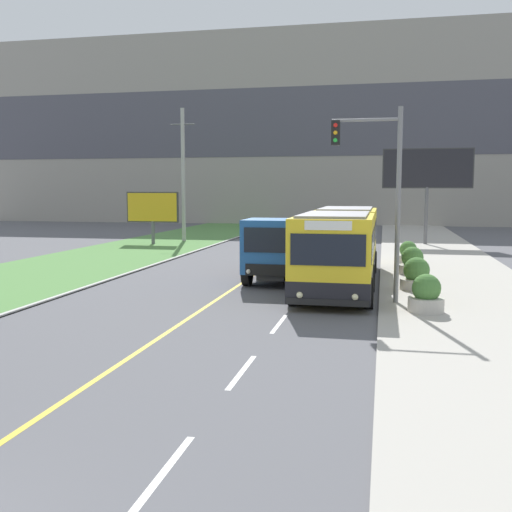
# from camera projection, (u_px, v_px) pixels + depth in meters

# --- Properties ---
(apartment_block_background) EXTENTS (80.00, 8.04, 20.72)m
(apartment_block_background) POSITION_uv_depth(u_px,v_px,m) (334.00, 129.00, 66.22)
(apartment_block_background) COLOR gray
(apartment_block_background) RESTS_ON ground_plane
(city_bus) EXTENTS (2.74, 11.79, 2.98)m
(city_bus) POSITION_uv_depth(u_px,v_px,m) (341.00, 247.00, 23.77)
(city_bus) COLOR yellow
(city_bus) RESTS_ON ground_plane
(dump_truck) EXTENTS (2.46, 6.36, 2.63)m
(dump_truck) POSITION_uv_depth(u_px,v_px,m) (279.00, 251.00, 24.41)
(dump_truck) COLOR black
(dump_truck) RESTS_ON ground_plane
(car_distant) EXTENTS (1.80, 4.30, 1.45)m
(car_distant) POSITION_uv_depth(u_px,v_px,m) (316.00, 238.00, 38.00)
(car_distant) COLOR silver
(car_distant) RESTS_ON ground_plane
(utility_pole_far) EXTENTS (1.80, 0.28, 9.56)m
(utility_pole_far) POSITION_uv_depth(u_px,v_px,m) (183.00, 175.00, 43.24)
(utility_pole_far) COLOR #9E9E99
(utility_pole_far) RESTS_ON ground_plane
(traffic_light_mast) EXTENTS (2.28, 0.32, 6.44)m
(traffic_light_mast) POSITION_uv_depth(u_px,v_px,m) (380.00, 181.00, 19.51)
(traffic_light_mast) COLOR slate
(traffic_light_mast) RESTS_ON ground_plane
(billboard_large) EXTENTS (5.95, 0.24, 6.53)m
(billboard_large) POSITION_uv_depth(u_px,v_px,m) (427.00, 171.00, 40.27)
(billboard_large) COLOR #59595B
(billboard_large) RESTS_ON ground_plane
(billboard_small) EXTENTS (3.72, 0.24, 3.61)m
(billboard_small) POSITION_uv_depth(u_px,v_px,m) (153.00, 208.00, 41.25)
(billboard_small) COLOR #59595B
(billboard_small) RESTS_ON ground_plane
(planter_round_near) EXTENTS (1.09, 1.09, 1.17)m
(planter_round_near) POSITION_uv_depth(u_px,v_px,m) (426.00, 296.00, 18.20)
(planter_round_near) COLOR #B7B2A8
(planter_round_near) RESTS_ON sidewalk_right
(planter_round_second) EXTENTS (1.20, 1.20, 1.21)m
(planter_round_second) POSITION_uv_depth(u_px,v_px,m) (416.00, 276.00, 22.26)
(planter_round_second) COLOR #B7B2A8
(planter_round_second) RESTS_ON sidewalk_right
(planter_round_third) EXTENTS (1.19, 1.19, 1.22)m
(planter_round_third) POSITION_uv_depth(u_px,v_px,m) (412.00, 262.00, 26.29)
(planter_round_third) COLOR #B7B2A8
(planter_round_third) RESTS_ON sidewalk_right
(planter_round_far) EXTENTS (1.08, 1.08, 1.11)m
(planter_round_far) POSITION_uv_depth(u_px,v_px,m) (408.00, 253.00, 30.34)
(planter_round_far) COLOR #B7B2A8
(planter_round_far) RESTS_ON sidewalk_right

